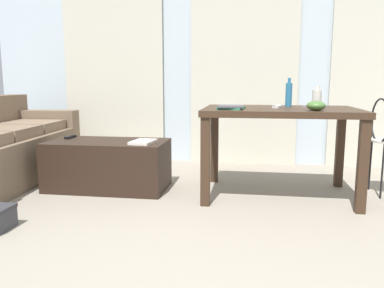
{
  "coord_description": "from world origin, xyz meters",
  "views": [
    {
      "loc": [
        0.1,
        -1.58,
        0.96
      ],
      "look_at": [
        -0.42,
        1.76,
        0.41
      ],
      "focal_mm": 35.72,
      "sensor_mm": 36.0,
      "label": 1
    }
  ],
  "objects": [
    {
      "name": "scissors",
      "position": [
        0.59,
        1.85,
        0.75
      ],
      "size": [
        0.09,
        0.09,
        0.0
      ],
      "color": "#9EA0A5",
      "rests_on": "craft_table"
    },
    {
      "name": "bottle_far",
      "position": [
        0.42,
        1.9,
        0.86
      ],
      "size": [
        0.06,
        0.06,
        0.25
      ],
      "color": "teal",
      "rests_on": "craft_table"
    },
    {
      "name": "coffee_table",
      "position": [
        -1.18,
        1.65,
        0.22
      ],
      "size": [
        1.06,
        0.54,
        0.44
      ],
      "color": "black",
      "rests_on": "ground"
    },
    {
      "name": "wall_back",
      "position": [
        0.0,
        3.04,
        1.29
      ],
      "size": [
        6.18,
        0.1,
        2.58
      ],
      "primitive_type": "cube",
      "color": "silver",
      "rests_on": "ground"
    },
    {
      "name": "tv_remote_primary",
      "position": [
        -1.59,
        1.77,
        0.45
      ],
      "size": [
        0.05,
        0.17,
        0.02
      ],
      "primitive_type": "cube",
      "rotation": [
        0.0,
        0.0,
        -0.02
      ],
      "color": "black",
      "rests_on": "coffee_table"
    },
    {
      "name": "bowl",
      "position": [
        0.58,
        1.41,
        0.79
      ],
      "size": [
        0.14,
        0.14,
        0.07
      ],
      "primitive_type": "ellipsoid",
      "color": "#477033",
      "rests_on": "craft_table"
    },
    {
      "name": "tv_remote_on_table",
      "position": [
        0.32,
        1.68,
        0.76
      ],
      "size": [
        0.1,
        0.17,
        0.02
      ],
      "primitive_type": "cube",
      "rotation": [
        0.0,
        0.0,
        -0.35
      ],
      "color": "#B7B7B2",
      "rests_on": "craft_table"
    },
    {
      "name": "curtains",
      "position": [
        0.0,
        2.95,
        1.09
      ],
      "size": [
        4.39,
        0.03,
        2.18
      ],
      "color": "beige",
      "rests_on": "ground"
    },
    {
      "name": "book_stack",
      "position": [
        -0.06,
        1.48,
        0.76
      ],
      "size": [
        0.22,
        0.27,
        0.03
      ],
      "color": "#2D7F56",
      "rests_on": "craft_table"
    },
    {
      "name": "magazine",
      "position": [
        -0.82,
        1.58,
        0.45
      ],
      "size": [
        0.2,
        0.28,
        0.02
      ],
      "primitive_type": "cube",
      "rotation": [
        0.0,
        0.0,
        -0.12
      ],
      "color": "silver",
      "rests_on": "coffee_table"
    },
    {
      "name": "bottle_near",
      "position": [
        0.62,
        1.62,
        0.83
      ],
      "size": [
        0.07,
        0.07,
        0.18
      ],
      "color": "beige",
      "rests_on": "craft_table"
    },
    {
      "name": "ground_plane",
      "position": [
        0.0,
        1.12,
        0.0
      ],
      "size": [
        7.28,
        7.28,
        0.0
      ],
      "primitive_type": "plane",
      "color": "gray"
    },
    {
      "name": "craft_table",
      "position": [
        0.33,
        1.67,
        0.65
      ],
      "size": [
        1.26,
        0.84,
        0.75
      ],
      "color": "#382619",
      "rests_on": "ground"
    }
  ]
}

